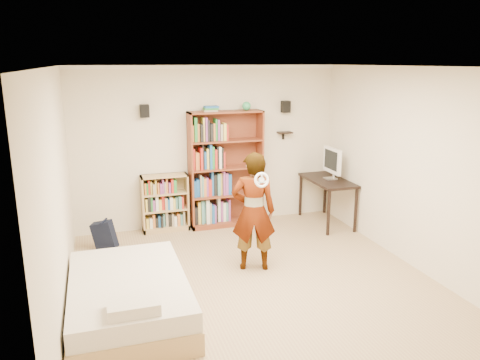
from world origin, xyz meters
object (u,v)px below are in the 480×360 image
Objects in this scene: daybed at (129,292)px; person at (253,212)px; tall_bookshelf at (226,169)px; low_bookshelf at (165,203)px; computer_desk at (327,201)px.

daybed is 1.96m from person.
tall_bookshelf is 2.06× the size of low_bookshelf.
daybed is at bearing -107.12° from low_bookshelf.
computer_desk is at bearing -14.94° from tall_bookshelf.
tall_bookshelf is at bearing 165.06° from computer_desk.
person is at bearing -94.07° from tall_bookshelf.
tall_bookshelf is at bearing 54.38° from daybed.
person is (0.91, -1.84, 0.33)m from low_bookshelf.
person is (1.72, 0.78, 0.53)m from daybed.
person is (-1.82, -1.35, 0.41)m from computer_desk.
tall_bookshelf is 1.81m from person.
tall_bookshelf is 1.16m from low_bookshelf.
tall_bookshelf reaches higher than daybed.
daybed is (-1.85, -2.58, -0.70)m from tall_bookshelf.
daybed is 1.20× the size of person.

